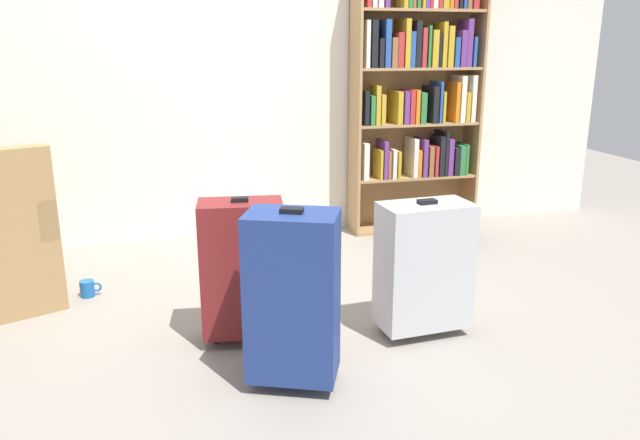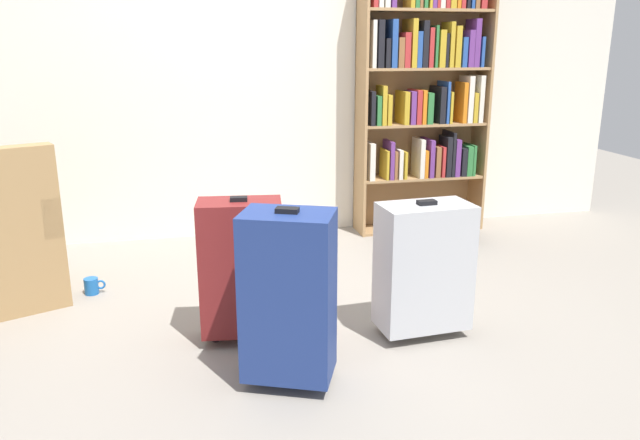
{
  "view_description": "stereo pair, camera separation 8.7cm",
  "coord_description": "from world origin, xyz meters",
  "px_view_note": "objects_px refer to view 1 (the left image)",
  "views": [
    {
      "loc": [
        -0.62,
        -2.77,
        1.4
      ],
      "look_at": [
        0.12,
        0.12,
        0.55
      ],
      "focal_mm": 34.8,
      "sensor_mm": 36.0,
      "label": 1
    },
    {
      "loc": [
        -0.53,
        -2.79,
        1.4
      ],
      "look_at": [
        0.12,
        0.12,
        0.55
      ],
      "focal_mm": 34.8,
      "sensor_mm": 36.0,
      "label": 2
    }
  ],
  "objects_px": {
    "mug": "(88,289)",
    "suitcase_dark_red": "(242,268)",
    "suitcase_silver": "(424,265)",
    "suitcase_navy_blue": "(293,296)",
    "storage_box": "(436,226)",
    "bookshelf": "(417,81)"
  },
  "relations": [
    {
      "from": "mug",
      "to": "suitcase_dark_red",
      "type": "bearing_deg",
      "value": -43.83
    },
    {
      "from": "suitcase_silver",
      "to": "suitcase_navy_blue",
      "type": "xyz_separation_m",
      "value": [
        -0.72,
        -0.31,
        0.04
      ]
    },
    {
      "from": "mug",
      "to": "suitcase_silver",
      "type": "relative_size",
      "value": 0.17
    },
    {
      "from": "mug",
      "to": "suitcase_navy_blue",
      "type": "bearing_deg",
      "value": -52.1
    },
    {
      "from": "storage_box",
      "to": "suitcase_navy_blue",
      "type": "height_order",
      "value": "suitcase_navy_blue"
    },
    {
      "from": "mug",
      "to": "suitcase_dark_red",
      "type": "height_order",
      "value": "suitcase_dark_red"
    },
    {
      "from": "bookshelf",
      "to": "mug",
      "type": "xyz_separation_m",
      "value": [
        -2.33,
        -0.84,
        -1.08
      ]
    },
    {
      "from": "mug",
      "to": "storage_box",
      "type": "distance_m",
      "value": 2.41
    },
    {
      "from": "storage_box",
      "to": "suitcase_silver",
      "type": "relative_size",
      "value": 0.6
    },
    {
      "from": "mug",
      "to": "storage_box",
      "type": "xyz_separation_m",
      "value": [
        2.37,
        0.45,
        0.07
      ]
    },
    {
      "from": "suitcase_navy_blue",
      "to": "storage_box",
      "type": "bearing_deg",
      "value": 49.76
    },
    {
      "from": "storage_box",
      "to": "suitcase_dark_red",
      "type": "distance_m",
      "value": 2.0
    },
    {
      "from": "suitcase_dark_red",
      "to": "mug",
      "type": "bearing_deg",
      "value": 136.17
    },
    {
      "from": "bookshelf",
      "to": "suitcase_silver",
      "type": "height_order",
      "value": "bookshelf"
    },
    {
      "from": "bookshelf",
      "to": "suitcase_dark_red",
      "type": "xyz_separation_m",
      "value": [
        -1.53,
        -1.61,
        -0.75
      ]
    },
    {
      "from": "storage_box",
      "to": "suitcase_silver",
      "type": "distance_m",
      "value": 1.55
    },
    {
      "from": "bookshelf",
      "to": "storage_box",
      "type": "relative_size",
      "value": 4.89
    },
    {
      "from": "storage_box",
      "to": "suitcase_navy_blue",
      "type": "distance_m",
      "value": 2.21
    },
    {
      "from": "storage_box",
      "to": "mug",
      "type": "bearing_deg",
      "value": -169.13
    },
    {
      "from": "mug",
      "to": "bookshelf",
      "type": "bearing_deg",
      "value": 19.86
    },
    {
      "from": "bookshelf",
      "to": "suitcase_navy_blue",
      "type": "xyz_separation_m",
      "value": [
        -1.38,
        -2.06,
        -0.73
      ]
    },
    {
      "from": "storage_box",
      "to": "suitcase_navy_blue",
      "type": "relative_size",
      "value": 0.53
    }
  ]
}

